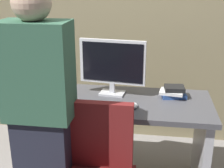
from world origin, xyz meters
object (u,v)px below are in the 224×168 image
Objects in this scene: person_at_desk at (41,119)px; monitor at (112,64)px; mouse at (134,106)px; book_stack at (173,92)px; cup_near_keyboard at (57,99)px; desk at (113,125)px; keyboard at (97,105)px; cup_by_monitor at (58,86)px.

person_at_desk is 3.04× the size of monitor.
monitor reaches higher than mouse.
cup_near_keyboard is at bearing -160.68° from book_stack.
person_at_desk reaches higher than monitor.
desk is at bearing 60.21° from person_at_desk.
keyboard is (0.25, 0.47, -0.10)m from person_at_desk.
monitor is 0.54m from book_stack.
mouse is 0.45× the size of book_stack.
cup_near_keyboard is 0.33m from cup_by_monitor.
book_stack is at bearing 14.88° from desk.
keyboard is at bearing -106.52° from monitor.
book_stack reaches higher than keyboard.
mouse is 0.57m from cup_near_keyboard.
mouse is 0.72m from cup_by_monitor.
desk is 0.95× the size of person_at_desk.
monitor reaches higher than desk.
monitor is at bearing -1.00° from cup_by_monitor.
keyboard is at bearing -125.30° from desk.
cup_by_monitor is at bearing 158.53° from mouse.
keyboard is 4.30× the size of mouse.
desk is at bearing -79.50° from monitor.
cup_by_monitor is at bearing 145.87° from keyboard.
cup_by_monitor is at bearing 165.07° from desk.
keyboard is 4.17× the size of cup_near_keyboard.
desk is at bearing 143.08° from mouse.
keyboard is 0.28m from mouse.
desk is 2.87× the size of monitor.
desk is at bearing -14.93° from cup_by_monitor.
cup_near_keyboard is at bearing -175.18° from mouse.
monitor is 5.40× the size of mouse.
cup_by_monitor is (-0.39, 0.28, 0.03)m from keyboard.
cup_near_keyboard reaches higher than mouse.
keyboard is 1.92× the size of book_stack.
book_stack reaches higher than desk.
monitor is at bearing 100.50° from desk.
keyboard is at bearing -177.21° from mouse.
monitor reaches higher than cup_near_keyboard.
desk is 0.78m from person_at_desk.
person_at_desk is 0.72m from mouse.
book_stack is (0.87, 0.31, -0.01)m from cup_near_keyboard.
book_stack is (0.50, 0.00, -0.21)m from monitor.
cup_near_keyboard is at bearing -72.71° from cup_by_monitor.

